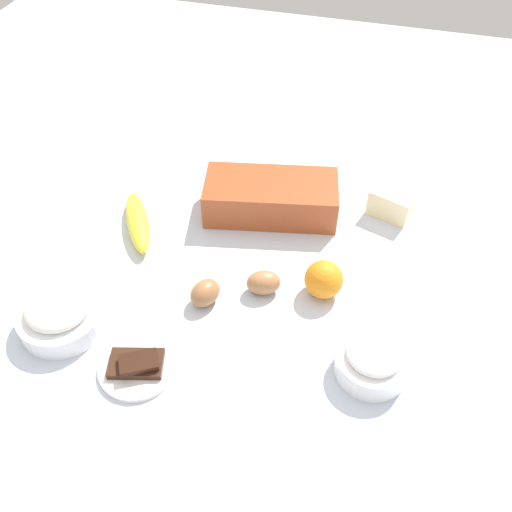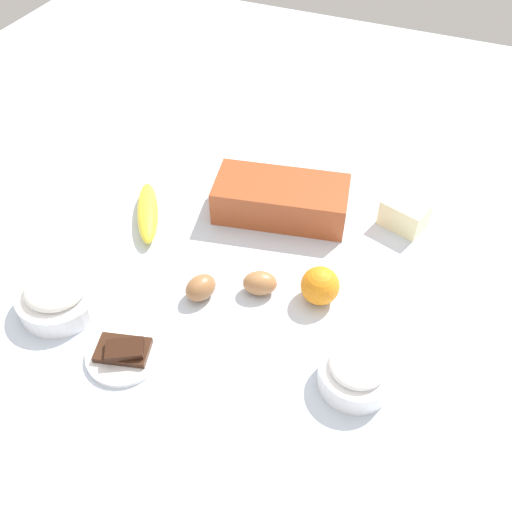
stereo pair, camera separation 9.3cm
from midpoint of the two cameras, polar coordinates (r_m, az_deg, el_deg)
ground_plane at (r=1.10m, az=-2.41°, el=-1.92°), size 2.40×2.40×0.02m
loaf_pan at (r=1.19m, az=-0.70°, el=6.01°), size 0.30×0.18×0.08m
flour_bowl at (r=1.05m, az=-21.90°, el=-5.67°), size 0.15×0.15×0.07m
sugar_bowl at (r=0.94m, az=9.11°, el=-10.70°), size 0.12×0.12×0.07m
banana at (r=1.20m, az=-14.26°, el=3.35°), size 0.14×0.19×0.04m
orange_fruit at (r=1.03m, az=4.44°, el=-2.54°), size 0.07×0.07×0.07m
butter_block at (r=1.22m, az=11.73°, el=5.33°), size 0.11×0.09×0.06m
egg_near_butter at (r=1.04m, az=-1.77°, el=-2.87°), size 0.08×0.07×0.05m
egg_beside_bowl at (r=1.03m, az=-7.83°, el=-3.90°), size 0.07×0.08×0.05m
chocolate_plate at (r=0.98m, az=-14.85°, el=-11.00°), size 0.13×0.13×0.03m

